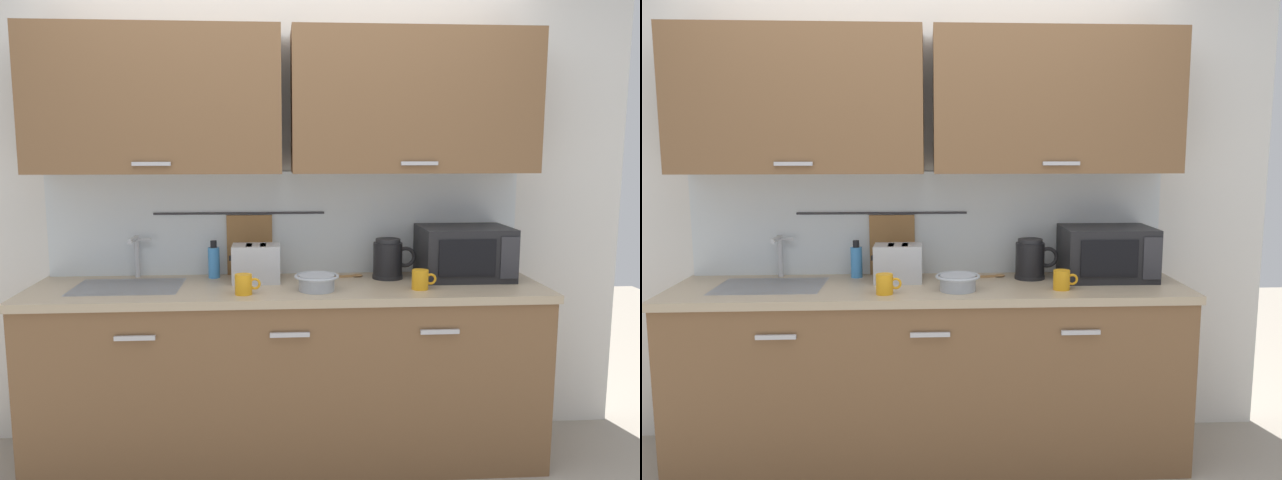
{
  "view_description": "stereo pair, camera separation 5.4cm",
  "coord_description": "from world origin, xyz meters",
  "views": [
    {
      "loc": [
        -0.06,
        -2.74,
        1.58
      ],
      "look_at": [
        0.16,
        0.33,
        1.12
      ],
      "focal_mm": 35.21,
      "sensor_mm": 36.0,
      "label": 1
    },
    {
      "loc": [
        -0.0,
        -2.75,
        1.58
      ],
      "look_at": [
        0.16,
        0.33,
        1.12
      ],
      "focal_mm": 35.21,
      "sensor_mm": 36.0,
      "label": 2
    }
  ],
  "objects": [
    {
      "name": "mug_near_sink",
      "position": [
        -0.21,
        0.12,
        0.95
      ],
      "size": [
        0.12,
        0.08,
        0.09
      ],
      "color": "orange",
      "rests_on": "counter_unit"
    },
    {
      "name": "mug_by_kettle",
      "position": [
        0.63,
        0.16,
        0.95
      ],
      "size": [
        0.12,
        0.08,
        0.09
      ],
      "color": "orange",
      "rests_on": "counter_unit"
    },
    {
      "name": "sink_faucet",
      "position": [
        -0.78,
        0.53,
        1.04
      ],
      "size": [
        0.09,
        0.17,
        0.22
      ],
      "color": "#B2B5BA",
      "rests_on": "counter_unit"
    },
    {
      "name": "microwave",
      "position": [
        0.92,
        0.41,
        1.04
      ],
      "size": [
        0.46,
        0.35,
        0.27
      ],
      "color": "black",
      "rests_on": "counter_unit"
    },
    {
      "name": "back_wall_assembly",
      "position": [
        -0.0,
        0.53,
        1.52
      ],
      "size": [
        3.7,
        0.41,
        2.5
      ],
      "color": "silver",
      "rests_on": "ground"
    },
    {
      "name": "wooden_spoon",
      "position": [
        0.3,
        0.47,
        0.91
      ],
      "size": [
        0.28,
        0.07,
        0.01
      ],
      "color": "#9E7042",
      "rests_on": "counter_unit"
    },
    {
      "name": "counter_unit",
      "position": [
        -0.01,
        0.3,
        0.46
      ],
      "size": [
        2.53,
        0.64,
        0.9
      ],
      "color": "brown",
      "rests_on": "ground"
    },
    {
      "name": "dish_soap_bottle",
      "position": [
        -0.38,
        0.51,
        0.99
      ],
      "size": [
        0.06,
        0.06,
        0.2
      ],
      "color": "#3F8CD8",
      "rests_on": "counter_unit"
    },
    {
      "name": "electric_kettle",
      "position": [
        0.52,
        0.43,
        1.0
      ],
      "size": [
        0.23,
        0.16,
        0.21
      ],
      "color": "black",
      "rests_on": "counter_unit"
    },
    {
      "name": "toaster",
      "position": [
        -0.16,
        0.39,
        1.0
      ],
      "size": [
        0.26,
        0.17,
        0.19
      ],
      "color": "#B7BABF",
      "rests_on": "counter_unit"
    },
    {
      "name": "mixing_bowl",
      "position": [
        0.13,
        0.17,
        0.94
      ],
      "size": [
        0.21,
        0.21,
        0.08
      ],
      "color": "#A5ADB7",
      "rests_on": "counter_unit"
    }
  ]
}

